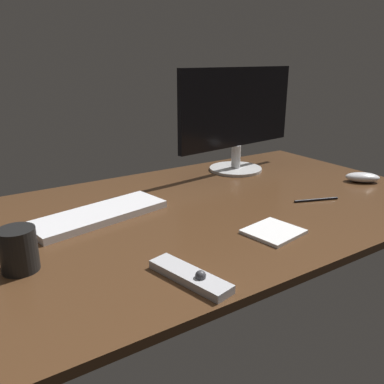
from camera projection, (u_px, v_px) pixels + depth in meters
desk at (210, 209)px, 117.00cm from camera, size 140.00×84.00×2.00cm
monitor at (237, 116)px, 146.77cm from camera, size 54.19×19.92×37.96cm
keyboard at (99, 215)px, 107.37cm from camera, size 38.70×19.48×1.94cm
computer_mouse at (362, 177)px, 138.43cm from camera, size 12.47×12.08×3.29cm
media_remote at (190, 276)px, 77.13cm from camera, size 8.93×19.18×3.16cm
coffee_mug at (18, 250)px, 79.83cm from camera, size 7.42×7.42×9.07cm
notepad at (273, 232)px, 98.11cm from camera, size 14.34×13.52×0.85cm
pen at (316, 200)px, 120.38cm from camera, size 13.66×5.50×0.72cm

